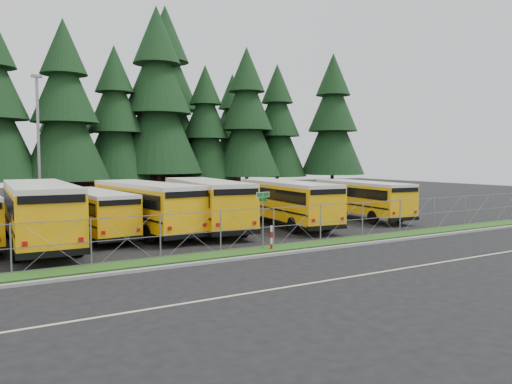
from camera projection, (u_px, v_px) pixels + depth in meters
ground at (279, 242)px, 26.69m from camera, size 120.00×120.00×0.00m
curb at (315, 250)px, 24.03m from camera, size 50.00×0.25×0.12m
grass_verge at (298, 246)px, 25.23m from camera, size 50.00×1.40×0.06m
road_lane_line at (390, 271)px, 19.82m from camera, size 50.00×0.12×0.01m
chainlink_fence at (290, 225)px, 25.76m from camera, size 44.00×0.10×2.00m
brick_building at (147, 169)px, 63.86m from camera, size 22.00×10.00×6.00m
bus_1 at (39, 215)px, 24.99m from camera, size 3.29×12.41×3.23m
bus_2 at (93, 214)px, 28.13m from camera, size 3.03×10.18×2.63m
bus_3 at (143, 208)px, 29.16m from camera, size 3.93×11.81×3.04m
bus_4 at (204, 205)px, 30.78m from camera, size 4.23×12.10×3.10m
bus_6 at (285, 204)px, 32.67m from camera, size 3.82×11.42×2.94m
bus_east at (359, 200)px, 36.51m from camera, size 3.47×10.67×2.75m
street_sign at (263, 208)px, 24.37m from camera, size 0.83×0.55×2.81m
striped_bollard at (271, 238)px, 24.20m from camera, size 0.11×0.11×1.20m
light_standard at (39, 143)px, 34.39m from camera, size 0.70×0.35×10.14m
conifer_3 at (65, 114)px, 44.00m from camera, size 7.54×7.54×16.68m
conifer_4 at (115, 125)px, 48.28m from camera, size 6.91×6.91×15.27m
conifer_5 at (157, 104)px, 50.44m from camera, size 8.90×8.90×19.68m
conifer_6 at (206, 132)px, 54.25m from camera, size 6.55×6.55×14.49m
conifer_7 at (247, 123)px, 54.90m from camera, size 7.49×7.49×16.56m
conifer_8 at (277, 130)px, 58.45m from camera, size 6.95×6.95×15.36m
conifer_9 at (333, 125)px, 59.27m from camera, size 7.59×7.59×16.78m
conifer_11 at (66, 126)px, 52.06m from camera, size 7.04×7.04×15.57m
conifer_12 at (166, 102)px, 57.35m from camera, size 9.85×9.85×21.79m
conifer_13 at (233, 134)px, 63.11m from camera, size 6.78×6.78×14.99m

